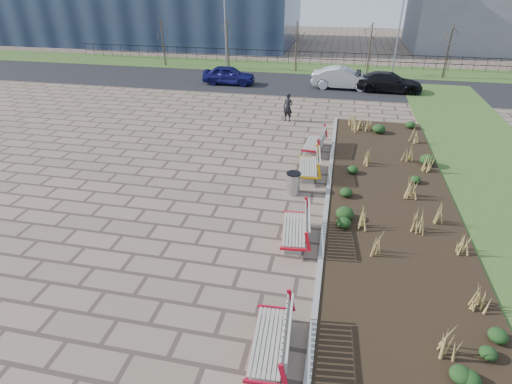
% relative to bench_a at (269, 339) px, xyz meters
% --- Properties ---
extents(ground, '(120.00, 120.00, 0.00)m').
position_rel_bench_a_xyz_m(ground, '(-3.00, 2.76, -0.50)').
color(ground, '#796253').
rests_on(ground, ground).
extents(planting_bed, '(4.50, 18.00, 0.10)m').
position_rel_bench_a_xyz_m(planting_bed, '(3.25, 7.76, -0.45)').
color(planting_bed, black).
rests_on(planting_bed, ground).
extents(planting_curb, '(0.16, 18.00, 0.15)m').
position_rel_bench_a_xyz_m(planting_curb, '(0.92, 7.76, -0.42)').
color(planting_curb, gray).
rests_on(planting_curb, ground).
extents(grass_verge_far, '(80.00, 5.00, 0.04)m').
position_rel_bench_a_xyz_m(grass_verge_far, '(-3.00, 30.76, -0.48)').
color(grass_verge_far, '#33511E').
rests_on(grass_verge_far, ground).
extents(road, '(80.00, 7.00, 0.02)m').
position_rel_bench_a_xyz_m(road, '(-3.00, 24.76, -0.49)').
color(road, black).
rests_on(road, ground).
extents(bench_a, '(1.02, 2.15, 1.00)m').
position_rel_bench_a_xyz_m(bench_a, '(0.00, 0.00, 0.00)').
color(bench_a, '#B00B23').
rests_on(bench_a, ground).
extents(bench_b, '(1.11, 2.18, 1.00)m').
position_rel_bench_a_xyz_m(bench_b, '(0.00, 4.45, 0.00)').
color(bench_b, red).
rests_on(bench_b, ground).
extents(bench_c, '(1.09, 2.17, 1.00)m').
position_rel_bench_a_xyz_m(bench_c, '(0.00, 9.18, 0.00)').
color(bench_c, '#D99C0B').
rests_on(bench_c, ground).
extents(bench_d, '(1.09, 2.17, 1.00)m').
position_rel_bench_a_xyz_m(bench_d, '(0.00, 11.88, 0.00)').
color(bench_d, '#AB0B1C').
rests_on(bench_d, ground).
extents(litter_bin, '(0.54, 0.54, 0.85)m').
position_rel_bench_a_xyz_m(litter_bin, '(-0.42, 7.57, -0.07)').
color(litter_bin, '#B2B2B7').
rests_on(litter_bin, ground).
extents(pedestrian, '(0.65, 0.51, 1.57)m').
position_rel_bench_a_xyz_m(pedestrian, '(-1.82, 16.10, 0.29)').
color(pedestrian, black).
rests_on(pedestrian, ground).
extents(car_blue, '(3.98, 1.63, 1.35)m').
position_rel_bench_a_xyz_m(car_blue, '(-7.41, 23.73, 0.20)').
color(car_blue, '#141458').
rests_on(car_blue, road).
extents(car_silver, '(4.62, 1.77, 1.50)m').
position_rel_bench_a_xyz_m(car_silver, '(1.14, 24.16, 0.27)').
color(car_silver, '#9C9FA3').
rests_on(car_silver, road).
extents(car_black, '(4.67, 1.98, 1.34)m').
position_rel_bench_a_xyz_m(car_black, '(4.33, 23.97, 0.19)').
color(car_black, black).
rests_on(car_black, road).
extents(tree_a, '(1.40, 1.40, 4.00)m').
position_rel_bench_a_xyz_m(tree_a, '(-15.00, 29.26, 1.54)').
color(tree_a, '#4C3D2D').
rests_on(tree_a, grass_verge_far).
extents(tree_b, '(1.40, 1.40, 4.00)m').
position_rel_bench_a_xyz_m(tree_b, '(-9.00, 29.26, 1.54)').
color(tree_b, '#4C3D2D').
rests_on(tree_b, grass_verge_far).
extents(tree_c, '(1.40, 1.40, 4.00)m').
position_rel_bench_a_xyz_m(tree_c, '(-3.00, 29.26, 1.54)').
color(tree_c, '#4C3D2D').
rests_on(tree_c, grass_verge_far).
extents(tree_d, '(1.40, 1.40, 4.00)m').
position_rel_bench_a_xyz_m(tree_d, '(3.00, 29.26, 1.54)').
color(tree_d, '#4C3D2D').
rests_on(tree_d, grass_verge_far).
extents(tree_e, '(1.40, 1.40, 4.00)m').
position_rel_bench_a_xyz_m(tree_e, '(9.00, 29.26, 1.54)').
color(tree_e, '#4C3D2D').
rests_on(tree_e, grass_verge_far).
extents(lamp_west, '(0.24, 0.60, 6.00)m').
position_rel_bench_a_xyz_m(lamp_west, '(-9.00, 28.76, 2.54)').
color(lamp_west, gray).
rests_on(lamp_west, grass_verge_far).
extents(lamp_east, '(0.24, 0.60, 6.00)m').
position_rel_bench_a_xyz_m(lamp_east, '(5.00, 28.76, 2.54)').
color(lamp_east, gray).
rests_on(lamp_east, grass_verge_far).
extents(railing_fence, '(44.00, 0.10, 1.20)m').
position_rel_bench_a_xyz_m(railing_fence, '(-3.00, 32.26, 0.14)').
color(railing_fence, black).
rests_on(railing_fence, grass_verge_far).
extents(building_grey, '(18.00, 12.00, 10.00)m').
position_rel_bench_a_xyz_m(building_grey, '(17.00, 44.76, 4.50)').
color(building_grey, slate).
rests_on(building_grey, ground).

